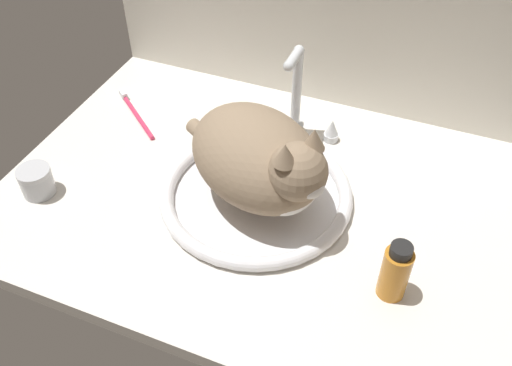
% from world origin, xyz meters
% --- Properties ---
extents(countertop, '(1.02, 0.69, 0.03)m').
position_xyz_m(countertop, '(0.00, 0.00, 0.01)').
color(countertop, silver).
rests_on(countertop, ground).
extents(backsplash_wall, '(1.02, 0.02, 0.44)m').
position_xyz_m(backsplash_wall, '(0.00, 0.36, 0.22)').
color(backsplash_wall, silver).
rests_on(backsplash_wall, ground).
extents(sink_basin, '(0.37, 0.37, 0.03)m').
position_xyz_m(sink_basin, '(-0.02, -0.01, 0.04)').
color(sink_basin, white).
rests_on(sink_basin, countertop).
extents(faucet, '(0.20, 0.09, 0.21)m').
position_xyz_m(faucet, '(-0.02, 0.21, 0.11)').
color(faucet, silver).
rests_on(faucet, countertop).
extents(cat, '(0.37, 0.32, 0.20)m').
position_xyz_m(cat, '(-0.01, -0.02, 0.14)').
color(cat, '#8C755B').
rests_on(cat, sink_basin).
extents(amber_bottle, '(0.05, 0.05, 0.11)m').
position_xyz_m(amber_bottle, '(0.26, -0.13, 0.08)').
color(amber_bottle, '#C67A23').
rests_on(amber_bottle, countertop).
extents(metal_jar, '(0.06, 0.06, 0.06)m').
position_xyz_m(metal_jar, '(-0.41, -0.15, 0.06)').
color(metal_jar, '#B2B5BA').
rests_on(metal_jar, countertop).
extents(toothbrush, '(0.16, 0.13, 0.02)m').
position_xyz_m(toothbrush, '(-0.37, 0.13, 0.04)').
color(toothbrush, '#D83359').
rests_on(toothbrush, countertop).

